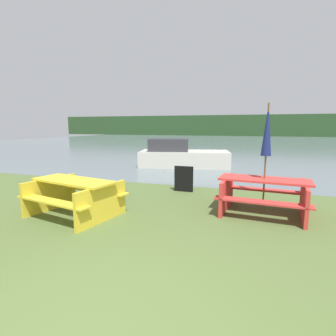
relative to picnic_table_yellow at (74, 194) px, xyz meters
name	(u,v)px	position (x,y,z in m)	size (l,w,h in m)	color
water	(240,142)	(2.24, 28.40, -0.48)	(60.00, 50.00, 0.00)	slate
far_treeline	(245,125)	(2.24, 48.40, 1.52)	(80.00, 1.60, 4.00)	#284723
picnic_table_yellow	(74,194)	(0.00, 0.00, 0.00)	(2.11, 1.73, 0.78)	yellow
picnic_table_red	(264,193)	(3.87, 1.36, 0.00)	(2.00, 1.55, 0.78)	red
umbrella_navy	(267,131)	(3.87, 1.36, 1.32)	(0.21, 0.21, 2.38)	brown
boat	(181,156)	(0.40, 7.45, 0.02)	(4.44, 2.61, 1.31)	beige
signboard	(184,179)	(1.72, 2.74, -0.10)	(0.55, 0.08, 0.75)	black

